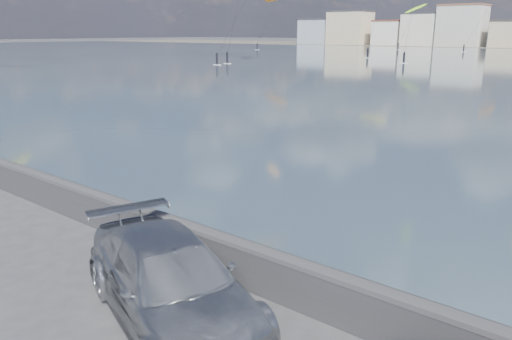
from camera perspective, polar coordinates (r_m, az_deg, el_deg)
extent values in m
plane|color=#333335|center=(10.79, -18.42, -14.95)|extent=(700.00, 700.00, 0.00)
cube|color=#28282B|center=(12.03, -7.70, -8.54)|extent=(400.00, 0.35, 0.90)
cylinder|color=#28282B|center=(11.86, -7.78, -6.56)|extent=(400.00, 0.36, 0.36)
cube|color=#9EA8B7|center=(225.40, 7.08, 15.37)|extent=(14.00, 11.00, 10.00)
cube|color=#2D2D33|center=(225.46, 7.13, 16.71)|extent=(14.28, 11.22, 0.60)
cube|color=beige|center=(217.54, 10.68, 15.62)|extent=(16.00, 12.00, 13.00)
cube|color=#2D2D33|center=(217.69, 10.78, 17.40)|extent=(16.32, 12.24, 0.60)
cube|color=white|center=(209.69, 14.99, 14.83)|extent=(11.00, 10.00, 9.00)
cube|color=brown|center=(209.73, 15.09, 16.14)|extent=(11.22, 10.20, 0.60)
cube|color=silver|center=(204.63, 18.44, 14.92)|extent=(13.00, 11.00, 11.50)
cube|color=#2D2D33|center=(204.74, 18.59, 16.61)|extent=(13.26, 11.22, 0.60)
cube|color=beige|center=(199.85, 22.47, 14.92)|extent=(15.00, 12.00, 14.00)
cube|color=brown|center=(200.04, 22.69, 17.00)|extent=(15.30, 12.24, 0.60)
cube|color=beige|center=(195.56, 27.11, 13.61)|extent=(12.00, 10.00, 8.50)
imported|color=#B1B4B8|center=(9.79, -9.73, -12.39)|extent=(5.84, 3.94, 1.57)
cube|color=white|center=(87.18, -3.30, 12.06)|extent=(1.40, 0.42, 0.08)
cylinder|color=black|center=(87.13, -3.31, 12.66)|extent=(0.36, 0.36, 1.70)
sphere|color=black|center=(87.09, -3.32, 13.25)|extent=(0.28, 0.28, 0.28)
cube|color=white|center=(108.79, 12.61, 12.42)|extent=(1.40, 0.42, 0.08)
cylinder|color=black|center=(108.75, 12.64, 12.89)|extent=(0.36, 0.36, 1.70)
sphere|color=black|center=(108.71, 12.67, 13.36)|extent=(0.28, 0.28, 0.28)
cylinder|color=black|center=(113.19, 13.37, 16.37)|extent=(2.32, 8.96, 12.85)
cube|color=white|center=(148.28, 22.61, 12.37)|extent=(1.40, 0.42, 0.08)
cylinder|color=black|center=(148.25, 22.65, 12.71)|extent=(0.36, 0.36, 1.70)
sphere|color=black|center=(148.22, 22.69, 13.06)|extent=(0.28, 0.28, 0.28)
cylinder|color=black|center=(155.39, 24.53, 15.71)|extent=(3.63, 15.97, 16.10)
ellipsoid|color=#8CD826|center=(174.16, 17.80, 17.16)|extent=(6.54, 8.22, 3.93)
cube|color=white|center=(159.22, 15.91, 13.09)|extent=(1.40, 0.42, 0.08)
cylinder|color=black|center=(159.19, 15.94, 13.41)|extent=(0.36, 0.36, 1.70)
sphere|color=black|center=(159.17, 15.96, 13.74)|extent=(0.28, 0.28, 0.28)
cylinder|color=black|center=(166.56, 16.91, 15.43)|extent=(1.77, 15.43, 11.05)
cube|color=white|center=(152.98, 0.13, 13.59)|extent=(1.40, 0.42, 0.08)
cylinder|color=black|center=(152.96, 0.13, 13.92)|extent=(0.36, 0.36, 1.70)
sphere|color=black|center=(152.93, 0.13, 14.26)|extent=(0.28, 0.28, 0.28)
cylinder|color=black|center=(155.58, 1.29, 16.66)|extent=(1.40, 7.90, 14.07)
cube|color=white|center=(91.70, 16.51, 11.64)|extent=(1.40, 0.42, 0.08)
cylinder|color=black|center=(91.65, 16.56, 12.20)|extent=(0.36, 0.36, 1.70)
sphere|color=black|center=(91.61, 16.60, 12.76)|extent=(0.28, 0.28, 0.28)
cube|color=white|center=(83.87, -4.48, 11.91)|extent=(1.40, 0.42, 0.08)
cylinder|color=black|center=(83.82, -4.49, 12.52)|extent=(0.36, 0.36, 1.70)
sphere|color=black|center=(83.78, -4.50, 13.13)|extent=(0.28, 0.28, 0.28)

